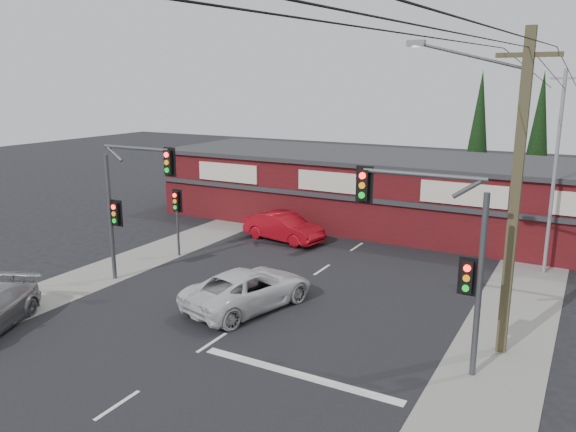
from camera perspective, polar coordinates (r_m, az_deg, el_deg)
The scene contains 17 objects.
ground at distance 20.03m, azimuth -5.95°, elevation -11.56°, with size 120.00×120.00×0.00m, color black.
road_strip at distance 23.96m, azimuth 0.91°, elevation -7.17°, with size 14.00×70.00×0.01m, color black.
verge_left at distance 28.72m, azimuth -14.28°, elevation -4.06°, with size 3.00×70.00×0.02m, color gray.
verge_right at distance 21.63m, azimuth 21.58°, elevation -10.49°, with size 3.00×70.00×0.02m, color gray.
stop_line at distance 17.25m, azimuth 1.06°, elevation -15.80°, with size 6.50×0.35×0.01m, color silver.
white_suv at distance 21.69m, azimuth -4.00°, elevation -7.36°, with size 2.49×5.40×1.50m, color silver.
red_sedan at distance 30.53m, azimuth -0.45°, elevation -1.12°, with size 1.62×4.64×1.53m, color maroon.
lane_dashes at distance 24.24m, azimuth 1.29°, elevation -6.90°, with size 0.12×48.28×0.01m.
shop_building at distance 34.40m, azimuth 8.86°, elevation 2.71°, with size 27.30×8.40×4.22m.
conifer_near at distance 39.56m, azimuth 18.80°, elevation 8.44°, with size 1.80×1.80×9.25m.
conifer_far at distance 41.08m, azimuth 24.16°, elevation 8.15°, with size 1.80×1.80×9.25m.
traffic_mast_left at distance 24.29m, azimuth -16.02°, elevation 2.21°, with size 3.77×0.27×5.97m.
traffic_mast_right at distance 16.85m, azimuth 15.37°, elevation -2.52°, with size 3.96×0.27×5.97m.
pedestal_signal at distance 27.99m, azimuth -11.21°, elevation 0.73°, with size 0.55×0.27×3.38m.
utility_pole at distance 18.20m, azimuth 21.75°, elevation 2.85°, with size 4.38×0.59×10.00m.
steel_pole at distance 27.13m, azimuth 25.49°, elevation 4.21°, with size 1.20×0.16×9.00m.
power_lines at distance 12.54m, azimuth 20.32°, elevation 15.39°, with size 2.01×29.00×1.22m.
Camera 1 is at (10.49, -14.83, 8.44)m, focal length 35.00 mm.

